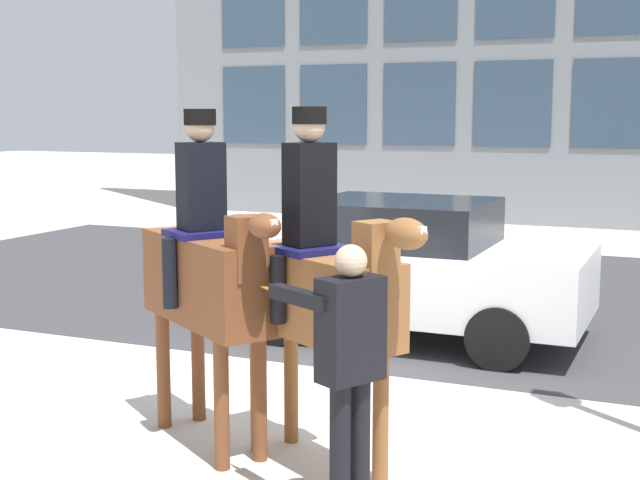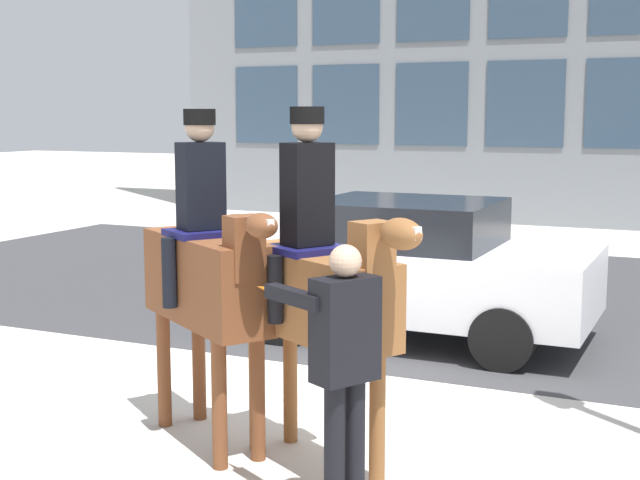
# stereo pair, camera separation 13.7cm
# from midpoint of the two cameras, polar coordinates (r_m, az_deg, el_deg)

# --- Properties ---
(ground_plane) EXTENTS (80.00, 80.00, 0.00)m
(ground_plane) POSITION_cam_midpoint_polar(r_m,az_deg,el_deg) (8.41, 0.99, -9.38)
(ground_plane) COLOR beige
(road_surface) EXTENTS (19.84, 8.50, 0.01)m
(road_surface) POSITION_cam_midpoint_polar(r_m,az_deg,el_deg) (12.80, 9.18, -3.37)
(road_surface) COLOR #38383A
(road_surface) RESTS_ON ground_plane
(mounted_horse_lead) EXTENTS (1.64, 1.24, 2.56)m
(mounted_horse_lead) POSITION_cam_midpoint_polar(r_m,az_deg,el_deg) (6.76, -7.74, -2.12)
(mounted_horse_lead) COLOR brown
(mounted_horse_lead) RESTS_ON ground_plane
(mounted_horse_companion) EXTENTS (1.74, 1.18, 2.57)m
(mounted_horse_companion) POSITION_cam_midpoint_polar(r_m,az_deg,el_deg) (6.21, -0.73, -2.95)
(mounted_horse_companion) COLOR brown
(mounted_horse_companion) RESTS_ON ground_plane
(pedestrian_bystander) EXTENTS (0.91, 0.46, 1.75)m
(pedestrian_bystander) POSITION_cam_midpoint_polar(r_m,az_deg,el_deg) (5.49, 1.07, -7.70)
(pedestrian_bystander) COLOR black
(pedestrian_bystander) RESTS_ON ground_plane
(street_car_near_lane) EXTENTS (3.96, 2.04, 1.56)m
(street_car_near_lane) POSITION_cam_midpoint_polar(r_m,az_deg,el_deg) (10.11, 5.20, -1.70)
(street_car_near_lane) COLOR silver
(street_car_near_lane) RESTS_ON ground_plane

